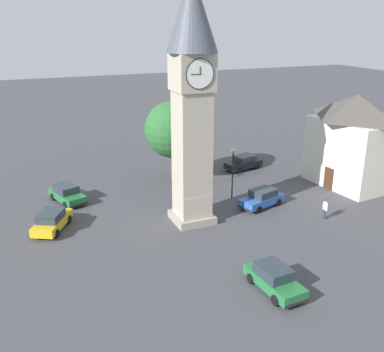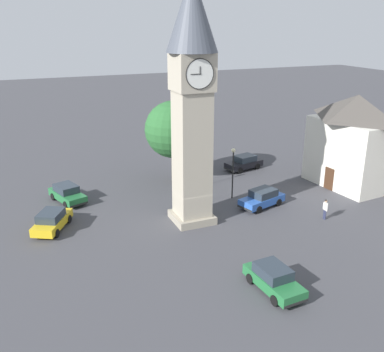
# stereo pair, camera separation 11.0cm
# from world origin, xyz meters

# --- Properties ---
(ground_plane) EXTENTS (200.00, 200.00, 0.00)m
(ground_plane) POSITION_xyz_m (0.00, 0.00, 0.00)
(ground_plane) COLOR #424247
(clock_tower) EXTENTS (3.66, 3.66, 18.50)m
(clock_tower) POSITION_xyz_m (0.00, 0.00, 10.78)
(clock_tower) COLOR gray
(clock_tower) RESTS_ON ground
(car_blue_kerb) EXTENTS (2.02, 4.23, 1.53)m
(car_blue_kerb) POSITION_xyz_m (-0.70, 10.70, 0.76)
(car_blue_kerb) COLOR #236B38
(car_blue_kerb) RESTS_ON ground
(car_silver_kerb) EXTENTS (2.92, 4.45, 1.53)m
(car_silver_kerb) POSITION_xyz_m (8.58, -7.80, 0.76)
(car_silver_kerb) COLOR #236B38
(car_silver_kerb) RESTS_ON ground
(car_red_corner) EXTENTS (3.47, 4.43, 1.53)m
(car_red_corner) POSITION_xyz_m (10.42, -2.63, 0.76)
(car_red_corner) COLOR gold
(car_red_corner) RESTS_ON ground
(car_white_side) EXTENTS (4.43, 2.77, 1.53)m
(car_white_side) POSITION_xyz_m (-6.60, -0.26, 0.76)
(car_white_side) COLOR #2D5BB7
(car_white_side) RESTS_ON ground
(car_black_far) EXTENTS (4.40, 2.57, 1.53)m
(car_black_far) POSITION_xyz_m (-10.07, -9.62, 0.76)
(car_black_far) COLOR black
(car_black_far) RESTS_ON ground
(pedestrian) EXTENTS (0.26, 0.56, 1.69)m
(pedestrian) POSITION_xyz_m (-9.89, 3.88, 1.01)
(pedestrian) COLOR #2D3351
(pedestrian) RESTS_ON ground
(tree) EXTENTS (5.47, 5.47, 7.96)m
(tree) POSITION_xyz_m (-1.91, -9.16, 5.21)
(tree) COLOR brown
(tree) RESTS_ON ground
(building_terrace_right) EXTENTS (6.13, 8.33, 8.72)m
(building_terrace_right) POSITION_xyz_m (-17.12, -1.61, 4.44)
(building_terrace_right) COLOR silver
(building_terrace_right) RESTS_ON ground
(lamp_post) EXTENTS (0.36, 0.36, 4.64)m
(lamp_post) POSITION_xyz_m (-5.12, -2.92, 3.14)
(lamp_post) COLOR black
(lamp_post) RESTS_ON ground
(road_sign) EXTENTS (0.60, 0.07, 2.80)m
(road_sign) POSITION_xyz_m (-4.63, -6.88, 1.90)
(road_sign) COLOR gray
(road_sign) RESTS_ON ground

